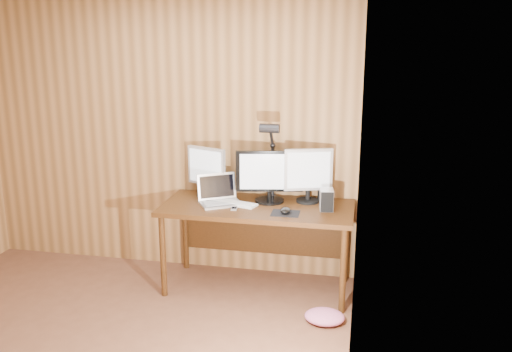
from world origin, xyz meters
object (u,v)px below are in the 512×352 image
(monitor_right, at_px, (308,174))
(hard_drive, at_px, (326,200))
(phone, at_px, (234,208))
(monitor_left, at_px, (207,170))
(laptop, at_px, (219,196))
(speaker, at_px, (320,194))
(mouse, at_px, (285,211))
(desk, at_px, (259,217))
(keyboard, at_px, (234,203))
(monitor_center, at_px, (270,175))
(desk_lamp, at_px, (271,149))

(monitor_right, relative_size, hard_drive, 2.70)
(hard_drive, distance_m, phone, 0.76)
(monitor_left, height_order, laptop, monitor_left)
(speaker, bearing_deg, mouse, -120.03)
(monitor_right, relative_size, laptop, 1.10)
(desk, relative_size, speaker, 14.45)
(keyboard, bearing_deg, hard_drive, 17.99)
(desk, distance_m, laptop, 0.38)
(monitor_center, bearing_deg, hard_drive, -25.26)
(monitor_right, distance_m, hard_drive, 0.30)
(desk, distance_m, mouse, 0.38)
(laptop, bearing_deg, hard_drive, -31.49)
(keyboard, xyz_separation_m, desk_lamp, (0.28, 0.19, 0.44))
(monitor_left, xyz_separation_m, keyboard, (0.29, -0.19, -0.23))
(desk, height_order, desk_lamp, desk_lamp)
(mouse, bearing_deg, phone, 171.88)
(monitor_center, relative_size, laptop, 1.35)
(monitor_center, relative_size, monitor_right, 1.22)
(keyboard, bearing_deg, desk, 35.96)
(laptop, xyz_separation_m, keyboard, (0.13, -0.01, -0.05))
(desk, relative_size, desk_lamp, 2.22)
(desk, relative_size, phone, 16.49)
(laptop, relative_size, mouse, 3.44)
(desk, bearing_deg, monitor_center, 38.37)
(monitor_right, bearing_deg, desk_lamp, 162.28)
(monitor_right, relative_size, keyboard, 1.11)
(laptop, bearing_deg, desk, -21.55)
(laptop, bearing_deg, monitor_right, -17.74)
(monitor_right, bearing_deg, desk, 179.05)
(monitor_center, bearing_deg, desk, -152.66)
(laptop, height_order, speaker, laptop)
(monitor_right, relative_size, phone, 4.77)
(keyboard, height_order, desk_lamp, desk_lamp)
(desk, height_order, monitor_left, monitor_left)
(monitor_right, bearing_deg, speaker, 16.86)
(desk, distance_m, monitor_center, 0.37)
(desk, distance_m, phone, 0.29)
(monitor_left, distance_m, phone, 0.51)
(monitor_right, height_order, laptop, monitor_right)
(monitor_left, height_order, phone, monitor_left)
(speaker, height_order, desk_lamp, desk_lamp)
(monitor_center, height_order, mouse, monitor_center)
(speaker, bearing_deg, monitor_right, -145.72)
(keyboard, relative_size, hard_drive, 2.44)
(monitor_left, bearing_deg, desk, 7.32)
(hard_drive, distance_m, speaker, 0.26)
(keyboard, bearing_deg, laptop, -166.35)
(monitor_left, xyz_separation_m, desk_lamp, (0.57, -0.01, 0.21))
(desk, xyz_separation_m, monitor_right, (0.40, 0.12, 0.37))
(hard_drive, height_order, phone, hard_drive)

